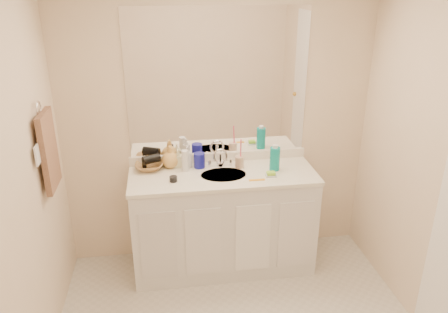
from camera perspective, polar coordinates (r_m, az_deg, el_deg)
name	(u,v)px	position (r m, az deg, el deg)	size (l,w,h in m)	color
wall_back	(218,126)	(3.68, -0.75, 4.07)	(2.60, 0.02, 2.40)	beige
wall_left	(8,214)	(2.59, -26.35, -6.69)	(0.02, 2.60, 2.40)	beige
vanity_cabinet	(223,222)	(3.76, -0.11, -8.56)	(1.50, 0.55, 0.85)	silver
countertop	(223,175)	(3.55, -0.12, -2.46)	(1.52, 0.57, 0.03)	white
backsplash	(219,157)	(3.76, -0.70, -0.05)	(1.52, 0.03, 0.08)	white
sink_basin	(223,176)	(3.53, -0.07, -2.55)	(0.37, 0.37, 0.02)	beige
faucet	(220,160)	(3.67, -0.49, -0.43)	(0.02, 0.02, 0.11)	silver
mirror	(218,83)	(3.58, -0.77, 9.52)	(1.48, 0.01, 1.20)	white
blue_mug	(199,160)	(3.64, -3.23, -0.50)	(0.09, 0.09, 0.13)	#151896
tan_cup	(239,162)	(3.64, 2.02, -0.73)	(0.07, 0.07, 0.10)	#CEAC91
toothbrush	(241,151)	(3.60, 2.20, 0.75)	(0.01, 0.01, 0.21)	#FF4370
mouthwash_bottle	(275,159)	(3.60, 6.65, -0.30)	(0.08, 0.08, 0.20)	#0C9796
soap_dish	(271,175)	(3.52, 6.14, -2.47)	(0.09, 0.07, 0.01)	silver
green_soap	(271,173)	(3.51, 6.15, -2.19)	(0.07, 0.05, 0.02)	#99DB35
orange_comb	(257,180)	(3.44, 4.33, -3.06)	(0.13, 0.03, 0.01)	orange
dark_jar	(173,179)	(3.42, -6.63, -2.93)	(0.06, 0.06, 0.04)	black
extra_white_bottle	(185,161)	(3.57, -5.12, -0.56)	(0.06, 0.06, 0.18)	white
soap_bottle_white	(188,157)	(3.64, -4.74, -0.03)	(0.07, 0.07, 0.19)	silver
soap_bottle_cream	(178,158)	(3.66, -6.04, -0.22)	(0.07, 0.07, 0.15)	beige
soap_bottle_yellow	(170,157)	(3.66, -7.04, -0.02)	(0.15, 0.15, 0.19)	#DAA755
wicker_basket	(149,166)	(3.66, -9.73, -1.25)	(0.23, 0.23, 0.06)	#9E703F
hair_dryer	(151,159)	(3.64, -9.48, -0.34)	(0.07, 0.07, 0.14)	black
towel_ring	(39,109)	(3.15, -23.04, 5.75)	(0.11, 0.11, 0.01)	silver
hand_towel	(49,151)	(3.23, -21.90, 0.69)	(0.04, 0.32, 0.55)	brown
switch_plate	(37,155)	(3.04, -23.21, 0.17)	(0.01, 0.09, 0.13)	white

